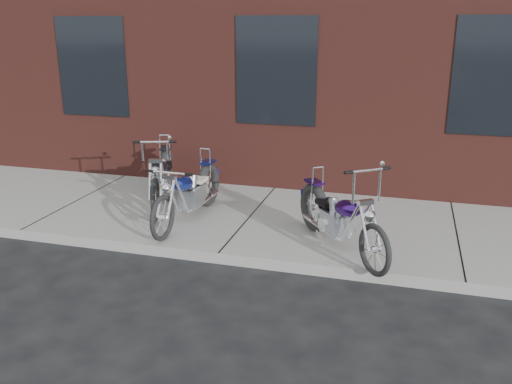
% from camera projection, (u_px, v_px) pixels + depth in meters
% --- Properties ---
extents(ground, '(120.00, 120.00, 0.00)m').
position_uv_depth(ground, '(218.00, 264.00, 7.00)').
color(ground, black).
rests_on(ground, ground).
extents(sidewalk, '(22.00, 3.00, 0.15)m').
position_uv_depth(sidewalk, '(251.00, 220.00, 8.35)').
color(sidewalk, '#A19E90').
rests_on(sidewalk, ground).
extents(chopper_purple, '(1.41, 1.80, 1.23)m').
position_uv_depth(chopper_purple, '(339.00, 220.00, 6.98)').
color(chopper_purple, black).
rests_on(chopper_purple, sidewalk).
extents(chopper_blue, '(0.54, 2.21, 0.96)m').
position_uv_depth(chopper_blue, '(189.00, 195.00, 8.02)').
color(chopper_blue, black).
rests_on(chopper_blue, sidewalk).
extents(chopper_third, '(0.90, 2.21, 1.17)m').
position_uv_depth(chopper_third, '(162.00, 178.00, 8.79)').
color(chopper_third, black).
rests_on(chopper_third, sidewalk).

